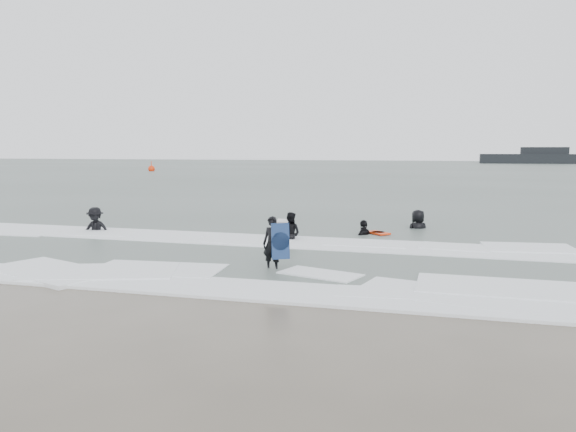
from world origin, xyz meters
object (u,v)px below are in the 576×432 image
(surfer_wading, at_px, (290,241))
(buoy, at_px, (151,169))
(vessel_horizon, at_px, (544,158))
(surfer_right_near, at_px, (364,236))
(surfer_breaker, at_px, (96,233))
(surfer_right_far, at_px, (418,230))
(surfer_centre, at_px, (272,271))

(surfer_wading, xyz_separation_m, buoy, (-38.27, 56.87, 0.42))
(vessel_horizon, bearing_deg, surfer_right_near, -100.98)
(surfer_breaker, relative_size, buoy, 1.13)
(surfer_right_far, bearing_deg, surfer_wading, 14.53)
(surfer_wading, relative_size, surfer_breaker, 0.85)
(surfer_right_far, bearing_deg, vessel_horizon, -130.51)
(surfer_wading, bearing_deg, surfer_right_far, -123.33)
(surfer_right_near, relative_size, buoy, 1.07)
(surfer_right_near, bearing_deg, buoy, -116.91)
(surfer_wading, bearing_deg, buoy, -44.11)
(surfer_breaker, xyz_separation_m, vessel_horizon, (34.25, 125.44, 1.45))
(surfer_centre, bearing_deg, surfer_right_near, 88.33)
(surfer_wading, relative_size, surfer_right_near, 0.90)
(surfer_centre, bearing_deg, surfer_breaker, 161.98)
(surfer_centre, distance_m, surfer_right_near, 7.05)
(surfer_right_far, bearing_deg, surfer_centre, 40.05)
(surfer_wading, distance_m, surfer_right_near, 3.04)
(vessel_horizon, bearing_deg, surfer_breaker, -105.27)
(surfer_breaker, relative_size, surfer_right_near, 1.06)
(surfer_wading, xyz_separation_m, surfer_right_far, (4.25, 4.20, 0.00))
(surfer_breaker, xyz_separation_m, buoy, (-30.32, 57.13, 0.42))
(buoy, bearing_deg, surfer_breaker, -62.04)
(surfer_wading, xyz_separation_m, surfer_right_near, (2.38, 1.89, 0.00))
(surfer_centre, bearing_deg, surfer_right_far, 80.42)
(surfer_centre, distance_m, vessel_horizon, 132.66)
(vessel_horizon, bearing_deg, buoy, -133.38)
(surfer_right_near, height_order, vessel_horizon, vessel_horizon)
(surfer_right_near, relative_size, vessel_horizon, 0.06)
(surfer_right_near, xyz_separation_m, buoy, (-40.65, 54.99, 0.42))
(surfer_centre, height_order, surfer_right_near, surfer_right_near)
(surfer_breaker, distance_m, buoy, 64.68)
(surfer_wading, distance_m, surfer_right_far, 5.97)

